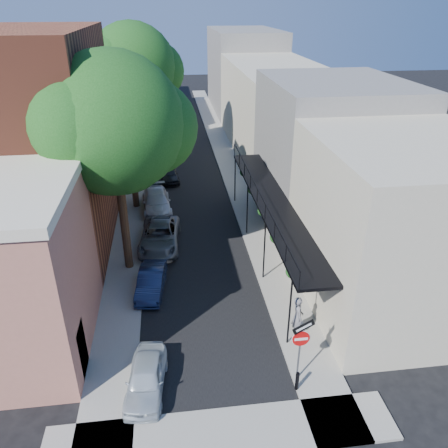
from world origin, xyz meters
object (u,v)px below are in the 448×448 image
object	(u,v)px
sign_post	(301,341)
parked_car_d	(157,202)
parked_car_e	(169,174)
bollard	(297,381)
oak_far	(139,68)
oak_near	(123,125)
oak_mid	(133,107)
parked_car_c	(160,236)
parked_car_b	(151,281)
parked_car_a	(146,378)
pedestrian	(298,316)

from	to	relation	value
sign_post	parked_car_d	xyz separation A→B (m)	(-5.50, 16.31, -1.36)
sign_post	parked_car_e	distance (m)	22.41
bollard	parked_car_d	bearing A→B (deg)	107.66
oak_far	parked_car_d	size ratio (longest dim) A/B	2.56
oak_near	oak_far	size ratio (longest dim) A/B	0.96
oak_mid	parked_car_c	xyz separation A→B (m)	(1.32, -6.03, -6.37)
sign_post	parked_car_e	xyz separation A→B (m)	(-4.56, 21.89, -1.45)
bollard	parked_car_c	distance (m)	12.76
oak_far	parked_car_b	bearing A→B (deg)	-87.59
sign_post	parked_car_a	bearing A→B (deg)	176.51
bollard	parked_car_c	size ratio (longest dim) A/B	0.16
parked_car_e	bollard	bearing A→B (deg)	-86.49
sign_post	oak_near	size ratio (longest dim) A/B	0.26
sign_post	pedestrian	distance (m)	2.71
oak_far	parked_car_e	world-z (taller)	oak_far
oak_near	parked_car_b	distance (m)	7.79
sign_post	oak_mid	bearing A→B (deg)	110.86
parked_car_a	parked_car_c	distance (m)	10.89
parked_car_e	pedestrian	bearing A→B (deg)	-82.61
oak_mid	parked_car_e	distance (m)	8.21
oak_far	parked_car_a	xyz separation A→B (m)	(0.75, -25.94, -7.67)
bollard	parked_car_e	size ratio (longest dim) A/B	0.23
oak_mid	parked_car_b	bearing A→B (deg)	-85.19
sign_post	parked_car_b	distance (m)	8.91
parked_car_a	oak_far	bearing A→B (deg)	97.74
sign_post	oak_far	xyz separation A→B (m)	(-6.51, 26.30, 6.22)
parked_car_b	pedestrian	xyz separation A→B (m)	(6.34, -4.24, 0.53)
oak_near	parked_car_d	world-z (taller)	oak_near
sign_post	bollard	xyz separation A→B (m)	(-0.16, -0.47, -1.52)
sign_post	oak_mid	world-z (taller)	oak_mid
parked_car_d	pedestrian	world-z (taller)	pedestrian
pedestrian	parked_car_e	bearing A→B (deg)	16.12
oak_mid	parked_car_c	bearing A→B (deg)	-77.62
bollard	parked_car_a	size ratio (longest dim) A/B	0.23
bollard	parked_car_a	world-z (taller)	parked_car_a
oak_near	pedestrian	distance (m)	12.00
oak_near	parked_car_d	bearing A→B (deg)	81.69
bollard	parked_car_e	xyz separation A→B (m)	(-4.40, 22.37, 0.07)
pedestrian	oak_near	bearing A→B (deg)	47.54
oak_near	oak_mid	world-z (taller)	oak_near
sign_post	parked_car_a	distance (m)	5.95
parked_car_e	pedestrian	xyz separation A→B (m)	(5.21, -19.43, 0.52)
parked_car_b	parked_car_e	bearing A→B (deg)	92.50
sign_post	parked_car_b	size ratio (longest dim) A/B	0.85
sign_post	oak_mid	xyz separation A→B (m)	(-6.58, 17.26, 5.02)
bollard	parked_car_b	world-z (taller)	parked_car_b
oak_near	parked_car_e	distance (m)	14.69
parked_car_a	bollard	bearing A→B (deg)	-2.28
parked_car_a	pedestrian	bearing A→B (deg)	24.29
bollard	oak_far	world-z (taller)	oak_far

